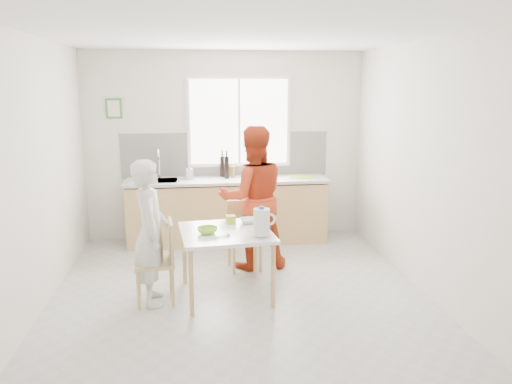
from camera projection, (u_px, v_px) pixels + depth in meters
ground at (240, 296)px, 5.35m from camera, size 4.50×4.50×0.00m
room_shell at (239, 143)px, 5.01m from camera, size 4.50×4.50×4.50m
window at (239, 122)px, 7.18m from camera, size 1.50×0.06×1.30m
backsplash at (226, 155)px, 7.27m from camera, size 3.00×0.02×0.65m
picture_frame at (114, 108)px, 6.94m from camera, size 0.22×0.03×0.28m
kitchen_counter at (227, 213)px, 7.16m from camera, size 2.84×0.64×1.37m
dining_table at (226, 238)px, 5.25m from camera, size 1.02×1.02×0.72m
chair_left at (161, 258)px, 5.14m from camera, size 0.44×0.44×0.86m
chair_far at (244, 231)px, 6.14m from camera, size 0.42×0.42×0.83m
person_white at (151, 233)px, 5.06m from camera, size 0.41×0.58×1.51m
person_red at (253, 198)px, 6.06m from camera, size 0.91×0.74×1.75m
bowl_green at (207, 230)px, 5.14m from camera, size 0.23×0.23×0.07m
bowl_white at (249, 221)px, 5.53m from camera, size 0.22×0.22×0.05m
milk_jug at (262, 222)px, 5.00m from camera, size 0.23×0.17×0.29m
green_box at (231, 219)px, 5.51m from camera, size 0.11×0.11×0.09m
spoon at (221, 237)px, 5.01m from camera, size 0.15×0.08×0.01m
cutting_board at (301, 177)px, 7.19m from camera, size 0.40×0.32×0.01m
wine_bottle_a at (227, 167)px, 7.06m from camera, size 0.07×0.07×0.32m
wine_bottle_b at (222, 166)px, 7.20m from camera, size 0.07×0.07×0.30m
jar_amber at (233, 172)px, 7.16m from camera, size 0.06×0.06×0.16m
soap_bottle at (190, 171)px, 7.04m from camera, size 0.10×0.10×0.21m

